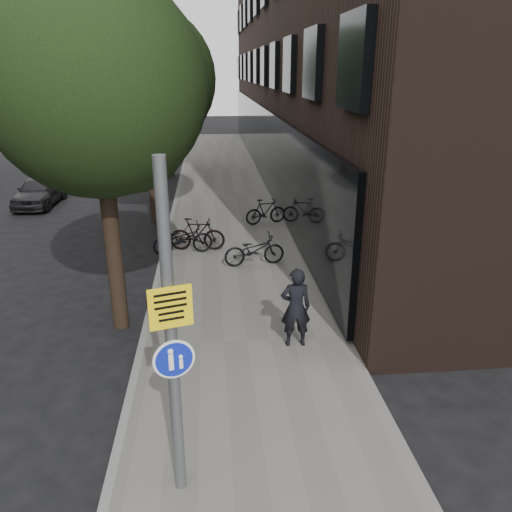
{
  "coord_description": "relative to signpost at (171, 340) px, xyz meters",
  "views": [
    {
      "loc": [
        -0.44,
        -6.05,
        5.61
      ],
      "look_at": [
        0.46,
        3.53,
        2.0
      ],
      "focal_mm": 35.0,
      "sensor_mm": 36.0,
      "label": 1
    }
  ],
  "objects": [
    {
      "name": "ground",
      "position": [
        0.98,
        0.54,
        -2.46
      ],
      "size": [
        120.0,
        120.0,
        0.0
      ],
      "primitive_type": "plane",
      "color": "black",
      "rests_on": "ground"
    },
    {
      "name": "sidewalk",
      "position": [
        1.23,
        10.54,
        -2.4
      ],
      "size": [
        4.5,
        60.0,
        0.12
      ],
      "primitive_type": "cube",
      "color": "#65625D",
      "rests_on": "ground"
    },
    {
      "name": "curb_edge",
      "position": [
        -1.02,
        10.54,
        -2.39
      ],
      "size": [
        0.15,
        60.0,
        0.13
      ],
      "primitive_type": "cube",
      "color": "slate",
      "rests_on": "ground"
    },
    {
      "name": "street_tree_near",
      "position": [
        -1.55,
        5.18,
        2.65
      ],
      "size": [
        4.4,
        4.4,
        7.5
      ],
      "color": "black",
      "rests_on": "ground"
    },
    {
      "name": "street_tree_mid",
      "position": [
        -1.55,
        13.68,
        2.66
      ],
      "size": [
        5.0,
        5.0,
        7.8
      ],
      "color": "black",
      "rests_on": "ground"
    },
    {
      "name": "street_tree_far",
      "position": [
        -1.55,
        22.68,
        2.66
      ],
      "size": [
        5.0,
        5.0,
        7.8
      ],
      "color": "black",
      "rests_on": "ground"
    },
    {
      "name": "signpost",
      "position": [
        0.0,
        0.0,
        0.0
      ],
      "size": [
        0.52,
        0.18,
        4.62
      ],
      "rotation": [
        0.0,
        0.0,
        0.28
      ],
      "color": "#595B5E",
      "rests_on": "sidewalk"
    },
    {
      "name": "pedestrian",
      "position": [
        2.23,
        3.66,
        -1.47
      ],
      "size": [
        0.63,
        0.42,
        1.74
      ],
      "primitive_type": "imported",
      "rotation": [
        0.0,
        0.0,
        3.14
      ],
      "color": "black",
      "rests_on": "sidewalk"
    },
    {
      "name": "parked_bike_facade_near",
      "position": [
        1.79,
        8.32,
        -1.86
      ],
      "size": [
        1.88,
        0.87,
        0.95
      ],
      "primitive_type": "imported",
      "rotation": [
        0.0,
        0.0,
        1.71
      ],
      "color": "black",
      "rests_on": "sidewalk"
    },
    {
      "name": "parked_bike_facade_far",
      "position": [
        2.6,
        12.51,
        -1.86
      ],
      "size": [
        1.66,
        0.87,
        0.96
      ],
      "primitive_type": "imported",
      "rotation": [
        0.0,
        0.0,
        1.85
      ],
      "color": "black",
      "rests_on": "sidewalk"
    },
    {
      "name": "parked_bike_curb_near",
      "position": [
        -0.36,
        9.48,
        -1.84
      ],
      "size": [
        1.98,
        1.03,
        0.99
      ],
      "primitive_type": "imported",
      "rotation": [
        0.0,
        0.0,
        1.78
      ],
      "color": "black",
      "rests_on": "sidewalk"
    },
    {
      "name": "parked_bike_curb_far",
      "position": [
        0.08,
        9.8,
        -1.8
      ],
      "size": [
        1.82,
        0.68,
        1.07
      ],
      "primitive_type": "imported",
      "rotation": [
        0.0,
        0.0,
        1.47
      ],
      "color": "black",
      "rests_on": "sidewalk"
    },
    {
      "name": "parked_car_near",
      "position": [
        -6.87,
        16.64,
        -1.81
      ],
      "size": [
        1.66,
        3.82,
        1.28
      ],
      "primitive_type": "imported",
      "rotation": [
        0.0,
        0.0,
        -0.04
      ],
      "color": "black",
      "rests_on": "ground"
    },
    {
      "name": "parked_car_mid",
      "position": [
        -8.15,
        23.89,
        -1.82
      ],
      "size": [
        1.58,
        3.92,
        1.27
      ],
      "primitive_type": "imported",
      "rotation": [
        0.0,
        0.0,
        0.06
      ],
      "color": "#532017",
      "rests_on": "ground"
    },
    {
      "name": "parked_car_far",
      "position": [
        -6.96,
        28.35,
        -1.86
      ],
      "size": [
        2.06,
        4.24,
        1.19
      ],
      "primitive_type": "imported",
      "rotation": [
        0.0,
        0.0,
        -0.1
      ],
      "color": "black",
      "rests_on": "ground"
    }
  ]
}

